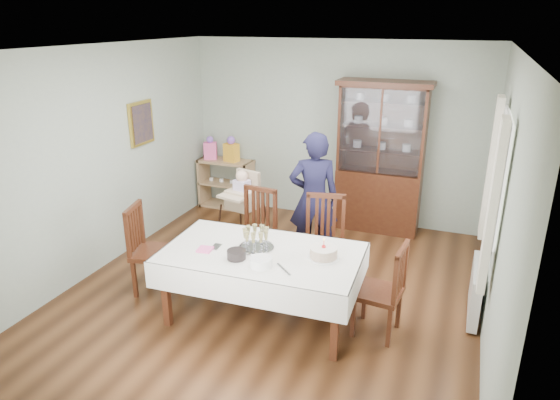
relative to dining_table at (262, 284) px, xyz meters
The scene contains 25 objects.
floor 0.66m from the dining_table, 99.48° to the left, with size 5.00×5.00×0.00m, color #593319.
room_shell 1.70m from the dining_table, 94.78° to the left, with size 5.00×5.00×5.00m.
dining_table is the anchor object (origin of this frame).
china_cabinet 2.96m from the dining_table, 76.68° to the left, with size 1.30×0.48×2.18m.
sideboard 3.36m from the dining_table, 123.17° to the left, with size 0.90×0.38×0.80m.
picture_frame 2.95m from the dining_table, 149.99° to the left, with size 0.04×0.48×0.58m, color gold.
window 2.57m from the dining_table, 21.36° to the left, with size 0.04×1.02×1.22m, color white.
curtain_left 2.34m from the dining_table, ahead, with size 0.07×0.30×1.55m, color silver.
curtain_right 2.75m from the dining_table, 35.06° to the left, with size 0.07×0.30×1.55m, color silver.
radiator 2.23m from the dining_table, 21.92° to the left, with size 0.10×0.80×0.55m, color white.
chair_far_left 1.01m from the dining_table, 119.36° to the left, with size 0.52×0.52×1.05m.
chair_far_right 0.98m from the dining_table, 66.00° to the left, with size 0.57×0.57×1.07m.
chair_end_left 1.38m from the dining_table, behind, with size 0.56×0.56×1.03m.
chair_end_right 1.20m from the dining_table, ahead, with size 0.48×0.48×0.98m.
woman 1.52m from the dining_table, 86.38° to the left, with size 0.62×0.41×1.71m, color black.
high_chair 1.72m from the dining_table, 121.71° to the left, with size 0.60×0.60×1.11m.
champagne_tray 0.46m from the dining_table, 149.11° to the left, with size 0.37×0.37×0.22m.
birthday_cake 0.76m from the dining_table, ahead, with size 0.31×0.31×0.22m.
plate_stack_dark 0.51m from the dining_table, 126.83° to the right, with size 0.19×0.19×0.09m, color black.
plate_stack_white 0.53m from the dining_table, 68.00° to the right, with size 0.21×0.21×0.09m, color white.
napkin_stack 0.69m from the dining_table, 162.08° to the right, with size 0.14×0.14×0.02m, color pink.
cutlery 0.64m from the dining_table, behind, with size 0.10×0.15×0.01m, color silver, non-canonical shape.
cake_knife 0.58m from the dining_table, 39.13° to the right, with size 0.27×0.02×0.01m, color silver.
gift_bag_pink 3.54m from the dining_table, 126.90° to the left, with size 0.24×0.20×0.38m.
gift_bag_orange 3.33m from the dining_table, 121.58° to the left, with size 0.25×0.21×0.41m.
Camera 1 is at (1.90, -4.70, 2.98)m, focal length 32.00 mm.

